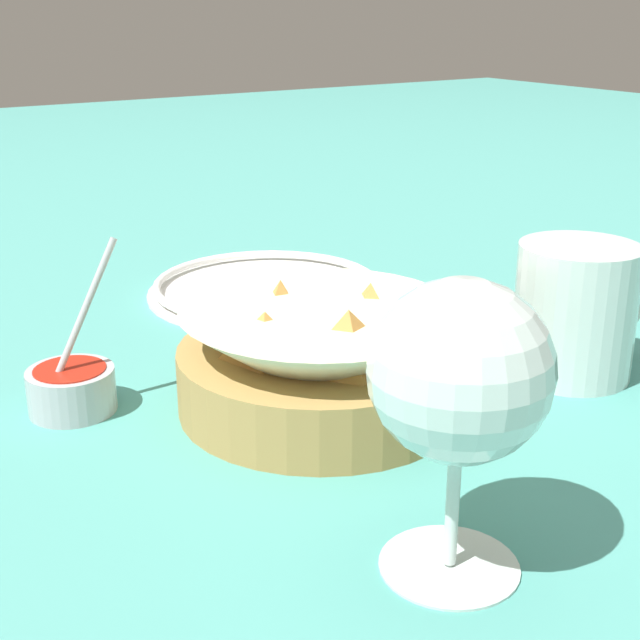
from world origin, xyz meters
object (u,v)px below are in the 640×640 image
(food_basket, at_px, (320,360))
(beer_mug, at_px, (576,315))
(sauce_cup, at_px, (72,387))
(side_plate, at_px, (267,287))
(wine_glass, at_px, (460,379))

(food_basket, height_order, beer_mug, beer_mug)
(sauce_cup, bearing_deg, food_basket, -30.56)
(sauce_cup, height_order, beer_mug, sauce_cup)
(food_basket, xyz_separation_m, side_plate, (0.10, 0.24, -0.03))
(food_basket, height_order, sauce_cup, sauce_cup)
(beer_mug, relative_size, side_plate, 0.56)
(sauce_cup, distance_m, side_plate, 0.29)
(wine_glass, relative_size, side_plate, 0.66)
(beer_mug, bearing_deg, side_plate, 108.59)
(beer_mug, bearing_deg, food_basket, 163.79)
(food_basket, height_order, side_plate, food_basket)
(wine_glass, bearing_deg, food_basket, 76.01)
(side_plate, bearing_deg, sauce_cup, -148.06)
(sauce_cup, height_order, side_plate, sauce_cup)
(wine_glass, distance_m, beer_mug, 0.29)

